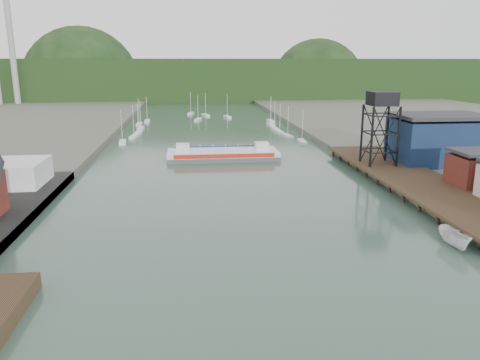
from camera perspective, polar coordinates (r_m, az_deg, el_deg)
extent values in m
plane|color=#283F32|center=(48.35, 3.16, -16.26)|extent=(600.00, 600.00, 0.00)
cube|color=black|center=(99.29, 20.31, 0.19)|extent=(14.00, 70.00, 0.50)
cylinder|color=black|center=(97.04, 17.08, -0.53)|extent=(0.60, 0.60, 2.20)
cylinder|color=black|center=(102.34, 23.26, -0.32)|extent=(0.60, 0.60, 2.20)
cylinder|color=black|center=(104.90, 15.77, 5.03)|extent=(0.50, 0.50, 13.00)
cylinder|color=black|center=(107.27, 18.76, 5.00)|extent=(0.50, 0.50, 13.00)
cylinder|color=black|center=(110.42, 14.63, 5.55)|extent=(0.50, 0.50, 13.00)
cylinder|color=black|center=(112.68, 17.49, 5.52)|extent=(0.50, 0.50, 13.00)
cube|color=black|center=(107.89, 16.97, 9.48)|extent=(5.50, 5.50, 3.00)
cube|color=#0D1D3D|center=(117.42, 23.00, 4.36)|extent=(20.00, 14.00, 10.00)
cube|color=#2D2D33|center=(116.67, 23.28, 7.21)|extent=(20.50, 14.50, 0.80)
cube|color=#5A2619|center=(97.27, 27.01, 0.87)|extent=(9.00, 8.00, 6.00)
cube|color=silver|center=(148.37, -14.12, 4.47)|extent=(2.67, 7.65, 0.90)
cube|color=silver|center=(159.25, -12.78, 5.19)|extent=(2.81, 7.67, 0.90)
cube|color=silver|center=(167.91, -12.26, 5.68)|extent=(2.35, 7.59, 0.90)
cube|color=silver|center=(177.68, -11.97, 6.15)|extent=(2.01, 7.50, 0.90)
cube|color=silver|center=(189.94, -12.18, 6.65)|extent=(2.00, 7.50, 0.90)
cube|color=silver|center=(199.44, -11.23, 7.05)|extent=(2.16, 7.54, 0.90)
cube|color=silver|center=(146.31, 7.57, 4.64)|extent=(2.53, 7.62, 0.90)
cube|color=silver|center=(156.88, 5.83, 5.34)|extent=(2.76, 7.67, 0.90)
cube|color=silver|center=(165.19, 4.86, 5.81)|extent=(2.22, 7.56, 0.90)
cube|color=silver|center=(173.90, 4.23, 6.25)|extent=(2.18, 7.54, 0.90)
cube|color=silver|center=(184.78, 3.74, 6.73)|extent=(2.46, 7.61, 0.90)
cube|color=silver|center=(196.49, 3.76, 7.18)|extent=(2.48, 7.61, 0.90)
cube|color=silver|center=(202.53, -5.13, 7.37)|extent=(3.78, 7.76, 0.90)
cube|color=silver|center=(211.14, -1.56, 7.70)|extent=(3.31, 7.74, 0.90)
cube|color=silver|center=(218.53, -4.21, 7.89)|extent=(3.76, 7.76, 0.90)
cube|color=silver|center=(226.35, -6.02, 8.07)|extent=(3.40, 7.74, 0.90)
cylinder|color=#9E9E99|center=(291.97, -26.03, 13.97)|extent=(3.20, 3.20, 60.00)
cube|color=black|center=(341.35, -5.16, 12.13)|extent=(500.00, 120.00, 28.00)
sphere|color=black|center=(349.15, -18.63, 10.84)|extent=(80.00, 80.00, 80.00)
sphere|color=black|center=(364.69, 9.39, 11.19)|extent=(70.00, 70.00, 70.00)
cube|color=#505052|center=(121.40, -2.11, 2.88)|extent=(28.50, 11.52, 1.14)
cube|color=silver|center=(121.21, -2.11, 3.36)|extent=(28.50, 11.52, 0.91)
cube|color=red|center=(115.54, -1.89, 2.93)|extent=(25.03, 0.29, 1.02)
cube|color=navy|center=(126.79, -2.32, 3.95)|extent=(25.03, 0.29, 1.02)
cube|color=silver|center=(120.62, -6.99, 3.87)|extent=(3.43, 3.43, 2.28)
cube|color=silver|center=(122.15, 2.69, 4.09)|extent=(3.43, 3.43, 2.28)
imported|color=silver|center=(70.04, 24.70, -6.51)|extent=(2.57, 6.55, 2.51)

